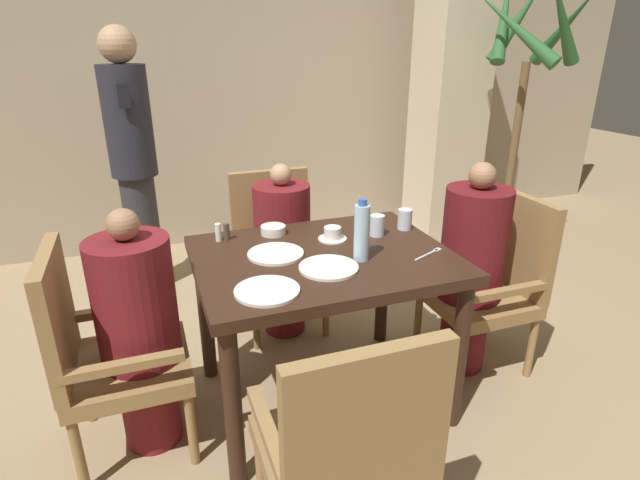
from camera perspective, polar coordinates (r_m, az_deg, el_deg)
ground_plane at (r=2.60m, az=0.34°, el=-17.39°), size 16.00×16.00×0.00m
wall_back at (r=4.31m, az=-11.08°, el=18.17°), size 8.00×0.06×2.80m
pillar_stone at (r=4.35m, az=14.70°, el=17.26°), size 0.48×0.48×2.70m
dining_table at (r=2.24m, az=0.38°, el=-4.24°), size 1.11×0.86×0.77m
chair_left_side at (r=2.23m, az=-23.50°, el=-11.47°), size 0.49×0.48×0.93m
diner_in_left_chair at (r=2.19m, az=-19.94°, el=-9.73°), size 0.32×0.32×1.07m
chair_far_side at (r=3.02m, az=-4.99°, el=-0.77°), size 0.48×0.49×0.93m
diner_in_far_chair at (r=2.88m, az=-4.26°, el=-1.08°), size 0.32×0.32×1.03m
chair_right_side at (r=2.76m, az=19.10°, el=-4.28°), size 0.49×0.48×0.93m
diner_in_right_chair at (r=2.64m, az=16.87°, el=-3.14°), size 0.32×0.32×1.12m
chair_near_corner at (r=1.65m, az=3.12°, el=-22.72°), size 0.48×0.49×0.93m
standing_host at (r=3.53m, az=-20.59°, el=8.83°), size 0.30×0.33×1.74m
potted_palm at (r=4.07m, az=21.30°, el=9.52°), size 0.79×0.77×2.15m
plate_main_left at (r=2.19m, az=-5.09°, el=-1.57°), size 0.25×0.25×0.01m
plate_main_right at (r=2.05m, az=0.99°, el=-3.16°), size 0.25×0.25×0.01m
plate_dessert_center at (r=1.88m, az=-6.07°, el=-5.77°), size 0.25×0.25×0.01m
teacup_with_saucer at (r=2.34m, az=1.44°, el=0.64°), size 0.14×0.14×0.06m
bowl_small at (r=2.43m, az=-5.37°, el=1.15°), size 0.12×0.12×0.04m
water_bottle at (r=2.10m, az=4.79°, el=0.92°), size 0.07×0.07×0.27m
glass_tall_near at (r=2.51m, az=9.67°, el=2.36°), size 0.07×0.07×0.10m
glass_tall_mid at (r=2.40m, az=6.55°, el=1.67°), size 0.07×0.07×0.10m
salt_shaker at (r=2.37m, az=-11.56°, el=0.86°), size 0.03×0.03×0.09m
pepper_shaker at (r=2.38m, az=-10.62°, el=0.93°), size 0.03×0.03×0.08m
fork_beside_plate at (r=2.25m, az=12.54°, el=-1.45°), size 0.18×0.09×0.00m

